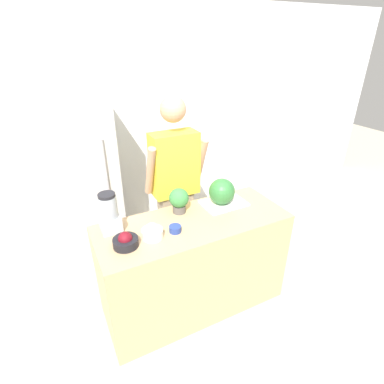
# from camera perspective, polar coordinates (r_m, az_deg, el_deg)

# --- Properties ---
(ground_plane) EXTENTS (14.00, 14.00, 0.00)m
(ground_plane) POSITION_cam_1_polar(r_m,az_deg,el_deg) (2.82, 3.41, -24.16)
(ground_plane) COLOR beige
(wall_back) EXTENTS (8.00, 0.06, 2.60)m
(wall_back) POSITION_cam_1_polar(r_m,az_deg,el_deg) (3.67, -11.67, 12.59)
(wall_back) COLOR silver
(wall_back) RESTS_ON ground_plane
(counter_island) EXTENTS (1.57, 0.62, 0.89)m
(counter_island) POSITION_cam_1_polar(r_m,az_deg,el_deg) (2.68, 0.31, -13.61)
(counter_island) COLOR tan
(counter_island) RESTS_ON ground_plane
(refrigerator) EXTENTS (0.69, 0.72, 1.80)m
(refrigerator) POSITION_cam_1_polar(r_m,az_deg,el_deg) (3.32, -20.43, 2.40)
(refrigerator) COLOR #B7B7BC
(refrigerator) RESTS_ON ground_plane
(person) EXTENTS (0.58, 0.28, 1.77)m
(person) POSITION_cam_1_polar(r_m,az_deg,el_deg) (2.91, -3.22, 1.00)
(person) COLOR gray
(person) RESTS_ON ground_plane
(cutting_board) EXTENTS (0.38, 0.27, 0.01)m
(cutting_board) POSITION_cam_1_polar(r_m,az_deg,el_deg) (2.66, 6.06, -2.11)
(cutting_board) COLOR white
(cutting_board) RESTS_ON counter_island
(watermelon) EXTENTS (0.23, 0.23, 0.23)m
(watermelon) POSITION_cam_1_polar(r_m,az_deg,el_deg) (2.59, 5.71, 0.09)
(watermelon) COLOR #2D6B33
(watermelon) RESTS_ON cutting_board
(bowl_cherries) EXTENTS (0.18, 0.18, 0.11)m
(bowl_cherries) POSITION_cam_1_polar(r_m,az_deg,el_deg) (2.18, -12.55, -9.11)
(bowl_cherries) COLOR black
(bowl_cherries) RESTS_ON counter_island
(bowl_cream) EXTENTS (0.16, 0.16, 0.12)m
(bowl_cream) POSITION_cam_1_polar(r_m,az_deg,el_deg) (2.23, -7.58, -7.54)
(bowl_cream) COLOR white
(bowl_cream) RESTS_ON counter_island
(bowl_small_blue) EXTENTS (0.09, 0.09, 0.05)m
(bowl_small_blue) POSITION_cam_1_polar(r_m,az_deg,el_deg) (2.28, -3.23, -7.03)
(bowl_small_blue) COLOR navy
(bowl_small_blue) RESTS_ON counter_island
(blender) EXTENTS (0.15, 0.15, 0.31)m
(blender) POSITION_cam_1_polar(r_m,az_deg,el_deg) (2.31, -15.50, -4.02)
(blender) COLOR #B7B7BC
(blender) RESTS_ON counter_island
(potted_plant) EXTENTS (0.16, 0.16, 0.22)m
(potted_plant) POSITION_cam_1_polar(r_m,az_deg,el_deg) (2.48, -2.50, -1.46)
(potted_plant) COLOR #514C47
(potted_plant) RESTS_ON counter_island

